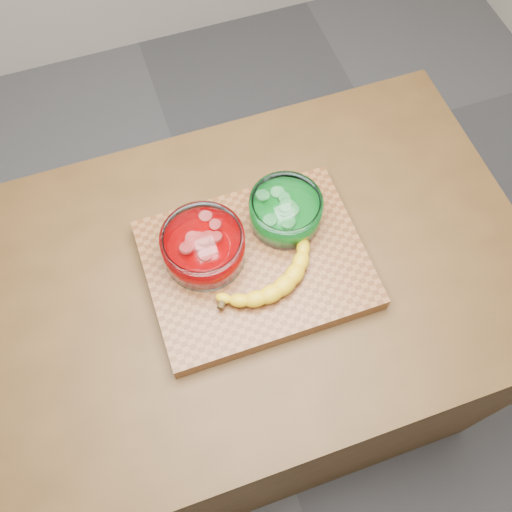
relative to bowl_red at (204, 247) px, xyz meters
name	(u,v)px	position (x,y,z in m)	size (l,w,h in m)	color
ground	(256,379)	(0.10, -0.05, -0.98)	(3.50, 3.50, 0.00)	#505054
counter	(256,337)	(0.10, -0.05, -0.53)	(1.20, 0.80, 0.90)	#493016
cutting_board	(256,265)	(0.10, -0.05, -0.06)	(0.45, 0.35, 0.04)	brown
bowl_red	(204,247)	(0.00, 0.00, 0.00)	(0.17, 0.17, 0.08)	white
bowl_green	(285,211)	(0.19, 0.03, 0.00)	(0.15, 0.15, 0.07)	white
banana	(266,270)	(0.10, -0.08, -0.02)	(0.26, 0.17, 0.04)	gold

